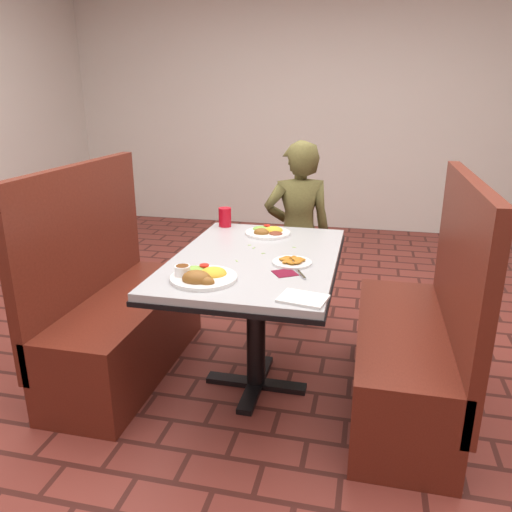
{
  "coord_description": "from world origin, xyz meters",
  "views": [
    {
      "loc": [
        0.53,
        -2.32,
        1.53
      ],
      "look_at": [
        0.0,
        0.0,
        0.75
      ],
      "focal_mm": 35.0,
      "sensor_mm": 36.0,
      "label": 1
    }
  ],
  "objects_px": {
    "dining_table": "(256,274)",
    "booth_bench_left": "(118,317)",
    "booth_bench_right": "(413,348)",
    "far_dinner_plate": "(268,230)",
    "diner_person": "(298,234)",
    "plantain_plate": "(292,261)",
    "near_dinner_plate": "(202,273)",
    "red_tumbler": "(225,217)"
  },
  "relations": [
    {
      "from": "dining_table",
      "to": "booth_bench_left",
      "type": "relative_size",
      "value": 1.01
    },
    {
      "from": "booth_bench_right",
      "to": "dining_table",
      "type": "bearing_deg",
      "value": 180.0
    },
    {
      "from": "booth_bench_right",
      "to": "far_dinner_plate",
      "type": "relative_size",
      "value": 4.62
    },
    {
      "from": "diner_person",
      "to": "dining_table",
      "type": "bearing_deg",
      "value": 67.19
    },
    {
      "from": "dining_table",
      "to": "diner_person",
      "type": "bearing_deg",
      "value": 84.69
    },
    {
      "from": "booth_bench_left",
      "to": "diner_person",
      "type": "xyz_separation_m",
      "value": [
        0.88,
        0.89,
        0.29
      ]
    },
    {
      "from": "booth_bench_left",
      "to": "far_dinner_plate",
      "type": "bearing_deg",
      "value": 28.04
    },
    {
      "from": "far_dinner_plate",
      "to": "plantain_plate",
      "type": "height_order",
      "value": "far_dinner_plate"
    },
    {
      "from": "dining_table",
      "to": "plantain_plate",
      "type": "xyz_separation_m",
      "value": [
        0.2,
        -0.08,
        0.11
      ]
    },
    {
      "from": "booth_bench_right",
      "to": "near_dinner_plate",
      "type": "height_order",
      "value": "booth_bench_right"
    },
    {
      "from": "red_tumbler",
      "to": "near_dinner_plate",
      "type": "bearing_deg",
      "value": -79.92
    },
    {
      "from": "near_dinner_plate",
      "to": "dining_table",
      "type": "bearing_deg",
      "value": 67.86
    },
    {
      "from": "dining_table",
      "to": "diner_person",
      "type": "relative_size",
      "value": 0.97
    },
    {
      "from": "booth_bench_left",
      "to": "far_dinner_plate",
      "type": "height_order",
      "value": "booth_bench_left"
    },
    {
      "from": "booth_bench_left",
      "to": "diner_person",
      "type": "bearing_deg",
      "value": 45.29
    },
    {
      "from": "red_tumbler",
      "to": "far_dinner_plate",
      "type": "bearing_deg",
      "value": -21.07
    },
    {
      "from": "far_dinner_plate",
      "to": "diner_person",
      "type": "bearing_deg",
      "value": 77.46
    },
    {
      "from": "diner_person",
      "to": "red_tumbler",
      "type": "xyz_separation_m",
      "value": [
        -0.4,
        -0.36,
        0.18
      ]
    },
    {
      "from": "dining_table",
      "to": "plantain_plate",
      "type": "height_order",
      "value": "plantain_plate"
    },
    {
      "from": "near_dinner_plate",
      "to": "red_tumbler",
      "type": "bearing_deg",
      "value": 100.08
    },
    {
      "from": "dining_table",
      "to": "booth_bench_right",
      "type": "distance_m",
      "value": 0.86
    },
    {
      "from": "near_dinner_plate",
      "to": "red_tumbler",
      "type": "height_order",
      "value": "red_tumbler"
    },
    {
      "from": "far_dinner_plate",
      "to": "red_tumbler",
      "type": "height_order",
      "value": "red_tumbler"
    },
    {
      "from": "dining_table",
      "to": "booth_bench_right",
      "type": "relative_size",
      "value": 1.01
    },
    {
      "from": "diner_person",
      "to": "near_dinner_plate",
      "type": "relative_size",
      "value": 4.23
    },
    {
      "from": "diner_person",
      "to": "red_tumbler",
      "type": "relative_size",
      "value": 10.78
    },
    {
      "from": "booth_bench_left",
      "to": "plantain_plate",
      "type": "xyz_separation_m",
      "value": [
        0.99,
        -0.08,
        0.43
      ]
    },
    {
      "from": "far_dinner_plate",
      "to": "plantain_plate",
      "type": "bearing_deg",
      "value": -65.95
    },
    {
      "from": "near_dinner_plate",
      "to": "red_tumbler",
      "type": "distance_m",
      "value": 0.92
    },
    {
      "from": "dining_table",
      "to": "far_dinner_plate",
      "type": "height_order",
      "value": "far_dinner_plate"
    },
    {
      "from": "plantain_plate",
      "to": "near_dinner_plate",
      "type": "bearing_deg",
      "value": -139.18
    },
    {
      "from": "plantain_plate",
      "to": "red_tumbler",
      "type": "height_order",
      "value": "red_tumbler"
    },
    {
      "from": "plantain_plate",
      "to": "red_tumbler",
      "type": "distance_m",
      "value": 0.79
    },
    {
      "from": "dining_table",
      "to": "booth_bench_left",
      "type": "distance_m",
      "value": 0.86
    },
    {
      "from": "far_dinner_plate",
      "to": "dining_table",
      "type": "bearing_deg",
      "value": -86.74
    },
    {
      "from": "dining_table",
      "to": "diner_person",
      "type": "distance_m",
      "value": 0.89
    },
    {
      "from": "diner_person",
      "to": "plantain_plate",
      "type": "distance_m",
      "value": 0.98
    },
    {
      "from": "booth_bench_left",
      "to": "booth_bench_right",
      "type": "bearing_deg",
      "value": 0.0
    },
    {
      "from": "booth_bench_left",
      "to": "booth_bench_right",
      "type": "xyz_separation_m",
      "value": [
        1.6,
        0.0,
        0.0
      ]
    },
    {
      "from": "diner_person",
      "to": "far_dinner_plate",
      "type": "xyz_separation_m",
      "value": [
        -0.11,
        -0.48,
        0.15
      ]
    },
    {
      "from": "booth_bench_left",
      "to": "red_tumbler",
      "type": "bearing_deg",
      "value": 47.41
    },
    {
      "from": "plantain_plate",
      "to": "red_tumbler",
      "type": "relative_size",
      "value": 1.63
    }
  ]
}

